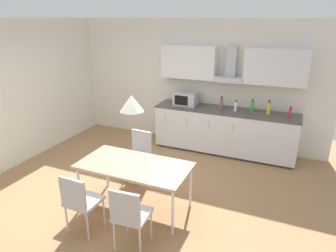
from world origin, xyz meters
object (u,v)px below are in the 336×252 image
bottle_green (252,106)px  chair_near_left (79,199)px  bottle_brown (221,103)px  chair_near_right (129,213)px  bottle_white (236,106)px  bottle_red (290,113)px  pendant_lamp (132,103)px  dining_table (134,167)px  bottle_yellow (269,108)px  microwave (186,99)px  chair_far_left (139,151)px

bottle_green → chair_near_left: bearing=-115.7°
bottle_brown → chair_near_right: size_ratio=0.30×
bottle_green → chair_near_right: bottle_green is taller
bottle_white → bottle_red: 1.01m
chair_near_right → pendant_lamp: (-0.36, 0.79, 1.09)m
bottle_brown → dining_table: size_ratio=0.17×
bottle_white → bottle_yellow: bearing=3.4°
bottle_red → chair_near_left: size_ratio=0.25×
microwave → chair_near_right: 3.36m
chair_near_left → chair_near_right: (0.73, 0.00, 0.00)m
bottle_white → bottle_green: size_ratio=0.84×
bottle_white → dining_table: bearing=-110.5°
bottle_white → bottle_red: bottle_white is taller
chair_near_left → bottle_red: bearing=54.7°
bottle_green → chair_near_right: size_ratio=0.31×
bottle_red → bottle_yellow: size_ratio=0.77×
microwave → chair_far_left: microwave is taller
bottle_red → bottle_brown: bearing=177.2°
bottle_red → bottle_white: bearing=179.3°
bottle_white → chair_near_right: bottle_white is taller
bottle_yellow → chair_far_left: bottle_yellow is taller
bottle_white → bottle_green: bottle_green is taller
bottle_red → chair_near_right: bottle_red is taller
chair_near_left → bottle_brown: bearing=73.4°
microwave → pendant_lamp: 2.56m
bottle_white → pendant_lamp: bearing=-110.5°
bottle_green → chair_near_left: 3.72m
microwave → bottle_green: (1.38, 0.04, -0.02)m
bottle_white → chair_far_left: bottle_white is taller
pendant_lamp → chair_near_right: bearing=-65.1°
bottle_white → pendant_lamp: pendant_lamp is taller
bottle_yellow → chair_near_left: 3.84m
bottle_red → bottle_yellow: bottle_yellow is taller
microwave → bottle_yellow: (1.69, 0.01, -0.02)m
microwave → bottle_red: size_ratio=2.17×
bottle_brown → bottle_white: bearing=-10.0°
pendant_lamp → bottle_red: bearing=51.8°
bottle_white → chair_near_left: (-1.28, -3.26, -0.49)m
bottle_white → chair_near_left: bottle_white is taller
pendant_lamp → dining_table: bearing=-63.4°
chair_far_left → pendant_lamp: (0.36, -0.79, 1.09)m
bottle_green → chair_near_left: (-1.60, -3.32, -0.51)m
chair_near_right → chair_near_left: bearing=-180.0°
bottle_brown → pendant_lamp: (-0.62, -2.52, 0.58)m
microwave → dining_table: (0.14, -2.49, -0.39)m
dining_table → chair_near_left: size_ratio=1.84×
bottle_yellow → pendant_lamp: pendant_lamp is taller
bottle_green → bottle_brown: bottle_green is taller
chair_near_left → pendant_lamp: pendant_lamp is taller
microwave → bottle_white: size_ratio=2.11×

